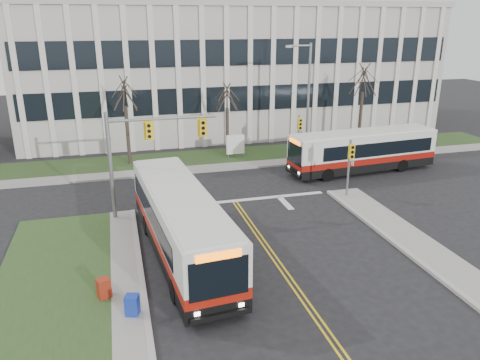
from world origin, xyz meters
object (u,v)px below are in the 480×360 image
object	(u,v)px
directory_sign	(235,145)
bus_cross	(363,152)
newspaper_box_red	(104,289)
streetlight	(306,95)
newspaper_box_blue	(132,306)
bus_main	(181,225)

from	to	relation	value
directory_sign	bus_cross	bearing A→B (deg)	-35.01
bus_cross	newspaper_box_red	world-z (taller)	bus_cross
streetlight	bus_cross	bearing A→B (deg)	-58.37
newspaper_box_blue	bus_main	bearing A→B (deg)	78.19
directory_sign	newspaper_box_red	bearing A→B (deg)	-119.11
newspaper_box_blue	newspaper_box_red	distance (m)	1.86
newspaper_box_red	newspaper_box_blue	bearing A→B (deg)	-76.69
directory_sign	newspaper_box_red	xyz separation A→B (m)	(-10.36, -18.61, -0.70)
bus_main	newspaper_box_red	xyz separation A→B (m)	(-3.62, -2.99, -1.13)
bus_cross	bus_main	bearing A→B (deg)	-62.03
bus_main	bus_cross	size ratio (longest dim) A/B	1.06
directory_sign	bus_cross	size ratio (longest dim) A/B	0.18
bus_main	directory_sign	bearing A→B (deg)	61.69
bus_main	newspaper_box_blue	size ratio (longest dim) A/B	12.66
streetlight	bus_main	world-z (taller)	streetlight
directory_sign	newspaper_box_blue	world-z (taller)	directory_sign
bus_main	newspaper_box_blue	bearing A→B (deg)	-124.54
streetlight	directory_sign	bearing A→B (deg)	166.77
streetlight	newspaper_box_red	distance (m)	23.96
newspaper_box_blue	newspaper_box_red	bearing A→B (deg)	142.48
newspaper_box_blue	bus_cross	bearing A→B (deg)	56.82
directory_sign	bus_cross	world-z (taller)	bus_cross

